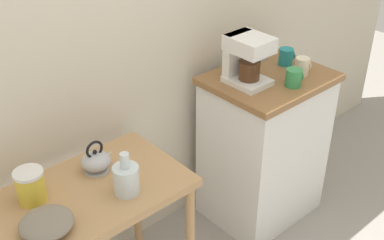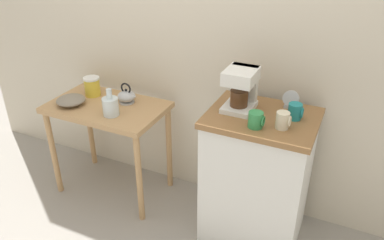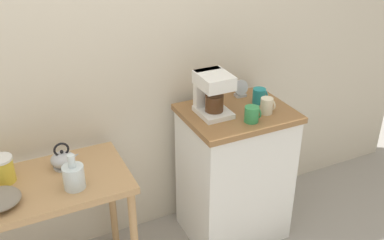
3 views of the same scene
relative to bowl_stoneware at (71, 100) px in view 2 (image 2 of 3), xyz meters
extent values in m
plane|color=gray|center=(0.80, 0.05, -0.79)|extent=(8.00, 8.00, 0.00)
cube|color=beige|center=(0.90, 0.47, 0.61)|extent=(4.40, 0.10, 2.80)
cube|color=tan|center=(0.24, 0.10, -0.06)|extent=(0.86, 0.52, 0.04)
cylinder|color=tan|center=(-0.15, -0.12, -0.43)|extent=(0.04, 0.04, 0.72)
cylinder|color=tan|center=(0.62, -0.12, -0.43)|extent=(0.04, 0.04, 0.72)
cylinder|color=tan|center=(-0.15, 0.32, -0.43)|extent=(0.04, 0.04, 0.72)
cylinder|color=tan|center=(0.62, 0.32, -0.43)|extent=(0.04, 0.04, 0.72)
cube|color=white|center=(1.40, 0.10, -0.35)|extent=(0.63, 0.50, 0.89)
cube|color=olive|center=(1.40, 0.10, 0.12)|extent=(0.66, 0.53, 0.04)
cylinder|color=gray|center=(0.00, 0.00, -0.03)|extent=(0.09, 0.09, 0.01)
ellipsoid|color=gray|center=(0.00, 0.00, 0.00)|extent=(0.21, 0.21, 0.06)
cylinder|color=#B2B5BA|center=(0.35, 0.20, -0.03)|extent=(0.11, 0.11, 0.01)
ellipsoid|color=#B2B5BA|center=(0.35, 0.20, 0.01)|extent=(0.13, 0.13, 0.08)
cone|color=#B2B5BA|center=(0.41, 0.20, 0.02)|extent=(0.07, 0.03, 0.05)
sphere|color=black|center=(0.35, 0.20, 0.06)|extent=(0.02, 0.02, 0.02)
torus|color=black|center=(0.35, 0.20, 0.08)|extent=(0.09, 0.01, 0.09)
cylinder|color=silver|center=(0.36, -0.01, 0.03)|extent=(0.11, 0.11, 0.13)
cylinder|color=silver|center=(0.36, -0.01, 0.13)|extent=(0.04, 0.04, 0.07)
cylinder|color=gold|center=(0.04, 0.20, 0.03)|extent=(0.12, 0.12, 0.13)
cylinder|color=white|center=(0.04, 0.20, 0.10)|extent=(0.12, 0.12, 0.01)
cube|color=white|center=(1.24, 0.12, 0.15)|extent=(0.18, 0.22, 0.03)
cube|color=white|center=(1.24, 0.21, 0.26)|extent=(0.16, 0.05, 0.26)
cube|color=white|center=(1.24, 0.12, 0.35)|extent=(0.18, 0.22, 0.08)
cylinder|color=#4C2D19|center=(1.24, 0.11, 0.21)|extent=(0.11, 0.11, 0.10)
cylinder|color=teal|center=(1.57, 0.14, 0.18)|extent=(0.08, 0.08, 0.10)
torus|color=teal|center=(1.62, 0.14, 0.18)|extent=(0.01, 0.06, 0.06)
cylinder|color=#338C4C|center=(1.40, -0.05, 0.18)|extent=(0.08, 0.08, 0.09)
torus|color=#338C4C|center=(1.44, -0.05, 0.18)|extent=(0.01, 0.06, 0.06)
cylinder|color=beige|center=(1.53, 0.00, 0.18)|extent=(0.08, 0.08, 0.10)
torus|color=beige|center=(1.57, 0.00, 0.18)|extent=(0.01, 0.06, 0.06)
cube|color=#B2B5BA|center=(1.52, 0.28, 0.14)|extent=(0.07, 0.05, 0.02)
cylinder|color=#B2B5BA|center=(1.52, 0.28, 0.20)|extent=(0.10, 0.05, 0.10)
cylinder|color=black|center=(1.52, 0.27, 0.20)|extent=(0.09, 0.03, 0.08)
camera|label=1|loc=(-0.53, -1.42, 1.31)|focal=46.33mm
camera|label=2|loc=(1.87, -1.91, 1.20)|focal=35.79mm
camera|label=3|loc=(0.09, -1.98, 1.35)|focal=41.82mm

